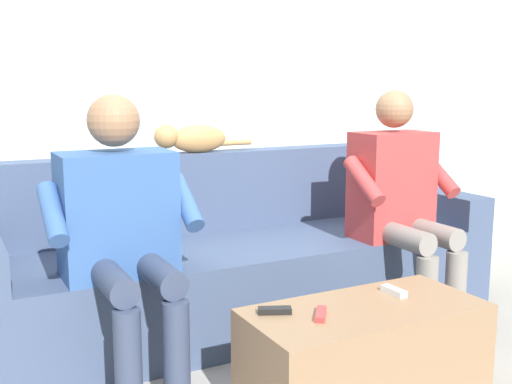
{
  "coord_description": "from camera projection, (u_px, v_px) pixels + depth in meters",
  "views": [
    {
      "loc": [
        1.33,
        2.62,
        1.2
      ],
      "look_at": [
        0.0,
        0.06,
        0.7
      ],
      "focal_mm": 43.55,
      "sensor_mm": 36.0,
      "label": 1
    }
  ],
  "objects": [
    {
      "name": "cat_on_backrest",
      "position": [
        191.0,
        138.0,
        3.22
      ],
      "size": [
        0.54,
        0.12,
        0.16
      ],
      "color": "#B7844C",
      "rests_on": "couch"
    },
    {
      "name": "remote_white",
      "position": [
        394.0,
        291.0,
        2.37
      ],
      "size": [
        0.04,
        0.11,
        0.02
      ],
      "primitive_type": "cube",
      "rotation": [
        0.0,
        0.0,
        4.75
      ],
      "color": "white",
      "rests_on": "coffee_table"
    },
    {
      "name": "remote_black",
      "position": [
        275.0,
        310.0,
        2.17
      ],
      "size": [
        0.12,
        0.08,
        0.02
      ],
      "primitive_type": "cube",
      "rotation": [
        0.0,
        0.0,
        2.72
      ],
      "color": "black",
      "rests_on": "coffee_table"
    },
    {
      "name": "ground_plane",
      "position": [
        316.0,
        377.0,
        2.58
      ],
      "size": [
        8.0,
        8.0,
        0.0
      ],
      "primitive_type": "plane",
      "color": "gray"
    },
    {
      "name": "back_wall",
      "position": [
        196.0,
        71.0,
        3.47
      ],
      "size": [
        5.33,
        0.06,
        2.55
      ],
      "primitive_type": "cube",
      "color": "silver",
      "rests_on": "ground"
    },
    {
      "name": "remote_red",
      "position": [
        321.0,
        314.0,
        2.14
      ],
      "size": [
        0.1,
        0.12,
        0.02
      ],
      "primitive_type": "cube",
      "rotation": [
        0.0,
        0.0,
        0.92
      ],
      "color": "#B73333",
      "rests_on": "coffee_table"
    },
    {
      "name": "person_right_seated",
      "position": [
        122.0,
        224.0,
        2.46
      ],
      "size": [
        0.6,
        0.6,
        1.16
      ],
      "color": "#335693",
      "rests_on": "ground"
    },
    {
      "name": "couch",
      "position": [
        240.0,
        265.0,
        3.16
      ],
      "size": [
        2.62,
        0.79,
        0.85
      ],
      "color": "#3D4C6B",
      "rests_on": "ground"
    },
    {
      "name": "coffee_table",
      "position": [
        364.0,
        360.0,
        2.27
      ],
      "size": [
        0.88,
        0.41,
        0.41
      ],
      "color": "#8C6B4C",
      "rests_on": "ground"
    },
    {
      "name": "person_left_seated",
      "position": [
        400.0,
        196.0,
        3.08
      ],
      "size": [
        0.55,
        0.55,
        1.17
      ],
      "color": "#B23838",
      "rests_on": "ground"
    }
  ]
}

